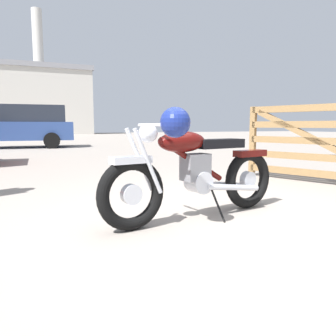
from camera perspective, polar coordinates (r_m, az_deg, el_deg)
ground_plane at (r=3.30m, az=9.04°, el=-8.78°), size 80.00×80.00×0.00m
vintage_motorcycle at (r=3.18m, az=4.55°, el=-0.25°), size 2.07×0.75×1.07m
silver_sedan_mid at (r=14.99m, az=-24.83°, el=6.78°), size 4.84×2.30×1.74m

